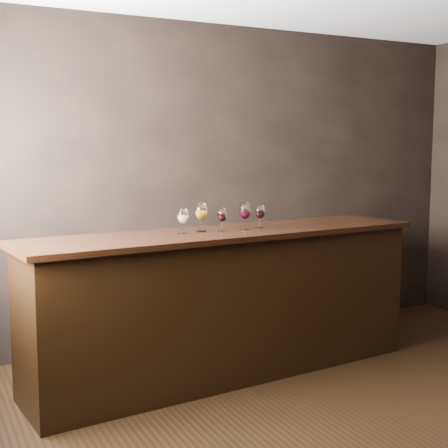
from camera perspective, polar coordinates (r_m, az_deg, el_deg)
name	(u,v)px	position (r m, az deg, el deg)	size (l,w,h in m)	color
ground	(388,430)	(4.14, 14.76, -17.76)	(5.00, 5.00, 0.00)	black
room_shell	(353,131)	(3.71, 11.71, 8.30)	(5.02, 4.52, 2.81)	black
bar_counter	(227,305)	(4.76, 0.26, -7.45)	(3.04, 0.66, 1.06)	black
bar_top	(227,233)	(4.65, 0.26, -0.84)	(3.14, 0.73, 0.04)	black
back_bar_shelf	(243,286)	(5.62, 1.75, -5.68)	(2.71, 0.40, 0.97)	black
glass_white	(183,217)	(4.46, -3.78, 0.67)	(0.08, 0.08, 0.18)	white
glass_amber	(201,212)	(4.58, -2.08, 1.09)	(0.09, 0.09, 0.21)	white
glass_red_a	(222,215)	(4.62, -0.17, 0.78)	(0.07, 0.07, 0.17)	white
glass_red_b	(245,212)	(4.67, 1.93, 1.13)	(0.09, 0.09, 0.20)	white
glass_red_c	(260,212)	(4.79, 3.31, 1.08)	(0.08, 0.08, 0.18)	white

